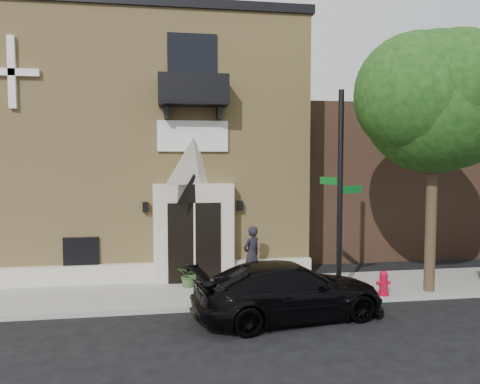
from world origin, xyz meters
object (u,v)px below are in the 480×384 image
Objects in this scene: street_sign at (340,193)px; pedestrian_near at (252,255)px; fire_hydrant at (383,283)px; black_sedan at (289,291)px.

street_sign reaches higher than pedestrian_near.
fire_hydrant is at bearing -36.02° from street_sign.
street_sign is at bearing 112.47° from pedestrian_near.
pedestrian_near is (-3.60, 1.88, 0.57)m from fire_hydrant.
fire_hydrant is at bearing 118.58° from pedestrian_near.
black_sedan is 3.40m from street_sign.
pedestrian_near reaches higher than black_sedan.
pedestrian_near is at bearing 152.39° from fire_hydrant.
black_sedan is at bearing -164.75° from street_sign.
street_sign reaches higher than fire_hydrant.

